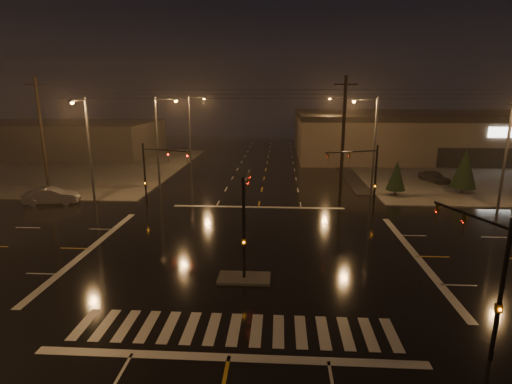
# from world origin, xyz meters

# --- Properties ---
(ground) EXTENTS (140.00, 140.00, 0.00)m
(ground) POSITION_xyz_m (0.00, 0.00, 0.00)
(ground) COLOR black
(ground) RESTS_ON ground
(sidewalk_ne) EXTENTS (36.00, 36.00, 0.12)m
(sidewalk_ne) POSITION_xyz_m (30.00, 30.00, 0.06)
(sidewalk_ne) COLOR #47443F
(sidewalk_ne) RESTS_ON ground
(sidewalk_nw) EXTENTS (36.00, 36.00, 0.12)m
(sidewalk_nw) POSITION_xyz_m (-30.00, 30.00, 0.06)
(sidewalk_nw) COLOR #47443F
(sidewalk_nw) RESTS_ON ground
(median_island) EXTENTS (3.00, 1.60, 0.15)m
(median_island) POSITION_xyz_m (0.00, -4.00, 0.07)
(median_island) COLOR #47443F
(median_island) RESTS_ON ground
(crosswalk) EXTENTS (15.00, 2.60, 0.01)m
(crosswalk) POSITION_xyz_m (0.00, -9.00, 0.01)
(crosswalk) COLOR beige
(crosswalk) RESTS_ON ground
(stop_bar_near) EXTENTS (16.00, 0.50, 0.01)m
(stop_bar_near) POSITION_xyz_m (0.00, -11.00, 0.01)
(stop_bar_near) COLOR beige
(stop_bar_near) RESTS_ON ground
(stop_bar_far) EXTENTS (16.00, 0.50, 0.01)m
(stop_bar_far) POSITION_xyz_m (0.00, 11.00, 0.01)
(stop_bar_far) COLOR beige
(stop_bar_far) RESTS_ON ground
(retail_building) EXTENTS (60.20, 28.30, 7.20)m
(retail_building) POSITION_xyz_m (35.00, 45.99, 3.84)
(retail_building) COLOR #6A5B4B
(retail_building) RESTS_ON ground
(commercial_block) EXTENTS (30.00, 18.00, 5.60)m
(commercial_block) POSITION_xyz_m (-35.00, 42.00, 2.80)
(commercial_block) COLOR #3C3835
(commercial_block) RESTS_ON ground
(signal_mast_median) EXTENTS (0.25, 4.59, 6.00)m
(signal_mast_median) POSITION_xyz_m (0.00, -3.07, 3.75)
(signal_mast_median) COLOR black
(signal_mast_median) RESTS_ON ground
(signal_mast_ne) EXTENTS (4.84, 1.86, 6.00)m
(signal_mast_ne) POSITION_xyz_m (9.50, 10.14, 3.79)
(signal_mast_ne) COLOR black
(signal_mast_ne) RESTS_ON ground
(signal_mast_nw) EXTENTS (4.84, 1.86, 6.00)m
(signal_mast_nw) POSITION_xyz_m (-9.50, 10.14, 3.79)
(signal_mast_nw) COLOR black
(signal_mast_nw) RESTS_ON ground
(signal_mast_se) EXTENTS (1.55, 3.87, 6.00)m
(signal_mast_se) POSITION_xyz_m (10.23, -9.75, 3.71)
(signal_mast_se) COLOR black
(signal_mast_se) RESTS_ON ground
(streetlight_1) EXTENTS (2.77, 0.32, 10.00)m
(streetlight_1) POSITION_xyz_m (-11.18, 18.00, 5.80)
(streetlight_1) COLOR #38383A
(streetlight_1) RESTS_ON ground
(streetlight_2) EXTENTS (2.77, 0.32, 10.00)m
(streetlight_2) POSITION_xyz_m (-11.18, 34.00, 5.80)
(streetlight_2) COLOR #38383A
(streetlight_2) RESTS_ON ground
(streetlight_3) EXTENTS (2.77, 0.32, 10.00)m
(streetlight_3) POSITION_xyz_m (11.18, 16.00, 5.80)
(streetlight_3) COLOR #38383A
(streetlight_3) RESTS_ON ground
(streetlight_4) EXTENTS (2.77, 0.32, 10.00)m
(streetlight_4) POSITION_xyz_m (11.18, 36.00, 5.80)
(streetlight_4) COLOR #38383A
(streetlight_4) RESTS_ON ground
(streetlight_5) EXTENTS (0.32, 2.77, 10.00)m
(streetlight_5) POSITION_xyz_m (-16.00, 11.18, 5.80)
(streetlight_5) COLOR #38383A
(streetlight_5) RESTS_ON ground
(streetlight_6) EXTENTS (0.32, 2.77, 10.00)m
(streetlight_6) POSITION_xyz_m (22.00, 11.18, 5.80)
(streetlight_6) COLOR #38383A
(streetlight_6) RESTS_ON ground
(utility_pole_0) EXTENTS (2.20, 0.32, 12.00)m
(utility_pole_0) POSITION_xyz_m (-22.00, 14.00, 6.13)
(utility_pole_0) COLOR black
(utility_pole_0) RESTS_ON ground
(utility_pole_1) EXTENTS (2.20, 0.32, 12.00)m
(utility_pole_1) POSITION_xyz_m (8.00, 14.00, 6.13)
(utility_pole_1) COLOR black
(utility_pole_1) RESTS_ON ground
(conifer_0) EXTENTS (1.92, 1.92, 3.71)m
(conifer_0) POSITION_xyz_m (13.91, 15.88, 2.20)
(conifer_0) COLOR black
(conifer_0) RESTS_ON ground
(conifer_1) EXTENTS (2.62, 2.62, 4.79)m
(conifer_1) POSITION_xyz_m (21.31, 17.40, 2.74)
(conifer_1) COLOR black
(conifer_1) RESTS_ON ground
(car_parked) EXTENTS (3.12, 4.42, 1.40)m
(car_parked) POSITION_xyz_m (20.41, 22.91, 0.70)
(car_parked) COLOR black
(car_parked) RESTS_ON ground
(car_crossing) EXTENTS (5.20, 2.89, 1.62)m
(car_crossing) POSITION_xyz_m (-19.89, 10.89, 0.81)
(car_crossing) COLOR slate
(car_crossing) RESTS_ON ground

